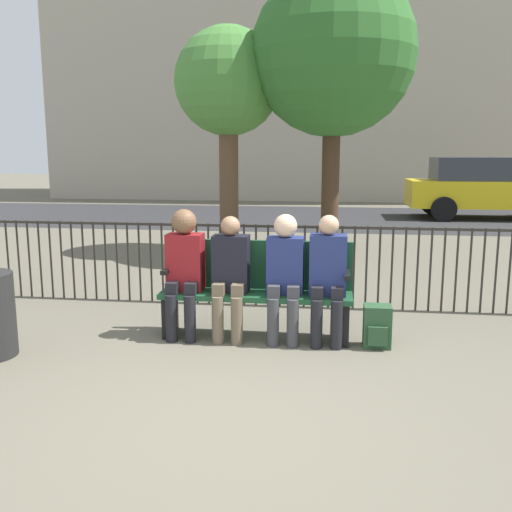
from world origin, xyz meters
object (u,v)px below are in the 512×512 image
(backpack, at_px, (377,327))
(seated_person_0, at_px, (184,265))
(tree_1, at_px, (228,86))
(parked_car_0, at_px, (486,187))
(seated_person_2, at_px, (285,271))
(seated_person_3, at_px, (328,273))
(seated_person_1, at_px, (230,272))
(tree_0, at_px, (333,55))
(park_bench, at_px, (257,285))

(backpack, bearing_deg, seated_person_0, 177.77)
(tree_1, bearing_deg, parked_car_0, 45.24)
(seated_person_2, relative_size, backpack, 3.09)
(seated_person_3, bearing_deg, seated_person_1, -179.91)
(parked_car_0, bearing_deg, seated_person_0, -116.81)
(seated_person_1, height_order, seated_person_3, seated_person_3)
(seated_person_3, relative_size, backpack, 3.08)
(seated_person_2, relative_size, parked_car_0, 0.29)
(backpack, bearing_deg, seated_person_2, 175.41)
(seated_person_2, xyz_separation_m, seated_person_3, (0.40, -0.00, -0.01))
(tree_1, bearing_deg, seated_person_1, -79.53)
(seated_person_0, xyz_separation_m, seated_person_2, (0.96, -0.00, -0.03))
(seated_person_1, bearing_deg, parked_car_0, 65.12)
(seated_person_1, height_order, tree_0, tree_0)
(tree_0, bearing_deg, seated_person_1, -100.87)
(seated_person_2, height_order, backpack, seated_person_2)
(tree_0, xyz_separation_m, tree_1, (-1.78, 0.15, -0.45))
(tree_0, relative_size, parked_car_0, 1.12)
(seated_person_1, relative_size, seated_person_2, 0.98)
(backpack, bearing_deg, tree_1, 114.91)
(seated_person_0, xyz_separation_m, tree_0, (1.34, 4.65, 2.62))
(seated_person_2, distance_m, parked_car_0, 11.59)
(tree_0, bearing_deg, backpack, -84.19)
(tree_1, bearing_deg, tree_0, -4.79)
(park_bench, distance_m, parked_car_0, 11.59)
(seated_person_2, bearing_deg, seated_person_1, -179.84)
(seated_person_0, relative_size, tree_1, 0.32)
(park_bench, distance_m, seated_person_2, 0.36)
(seated_person_3, distance_m, parked_car_0, 11.45)
(seated_person_1, relative_size, parked_car_0, 0.28)
(seated_person_3, height_order, tree_1, tree_1)
(park_bench, distance_m, backpack, 1.19)
(park_bench, height_order, tree_0, tree_0)
(seated_person_3, height_order, parked_car_0, parked_car_0)
(seated_person_1, distance_m, tree_0, 5.44)
(backpack, xyz_separation_m, tree_1, (-2.26, 4.87, 2.69))
(backpack, bearing_deg, seated_person_3, 171.51)
(seated_person_2, distance_m, tree_1, 5.47)
(backpack, bearing_deg, tree_0, 95.81)
(tree_0, distance_m, tree_1, 1.84)
(seated_person_1, xyz_separation_m, seated_person_3, (0.91, 0.00, 0.01))
(seated_person_0, bearing_deg, seated_person_3, -0.09)
(park_bench, height_order, seated_person_1, seated_person_1)
(seated_person_3, height_order, tree_0, tree_0)
(park_bench, relative_size, seated_person_0, 1.47)
(park_bench, relative_size, parked_car_0, 0.43)
(park_bench, distance_m, seated_person_1, 0.31)
(park_bench, relative_size, seated_person_2, 1.51)
(seated_person_3, distance_m, tree_0, 5.36)
(seated_person_1, xyz_separation_m, tree_1, (-0.89, 4.80, 2.23))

